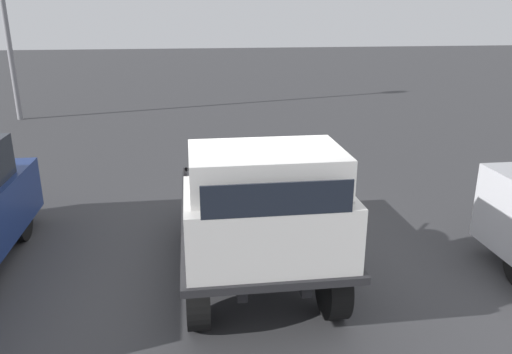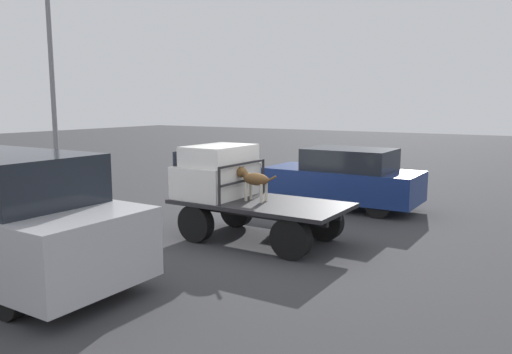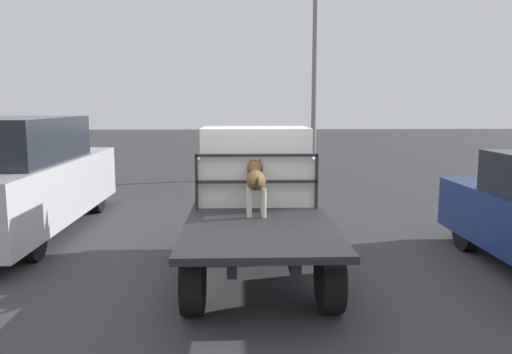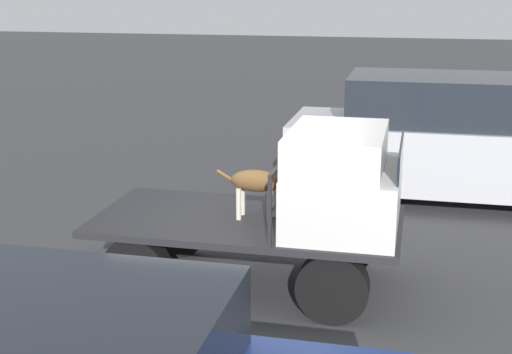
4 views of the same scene
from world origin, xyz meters
The scene contains 5 objects.
ground_plane centered at (0.00, 0.00, 0.00)m, with size 80.00×80.00×0.00m, color #38383A.
flatbed_truck centered at (0.00, 0.00, 0.59)m, with size 3.55×1.80×0.83m.
truck_cab centered at (1.09, 0.00, 1.35)m, with size 1.22×1.68×1.10m.
truck_headboard centered at (0.44, 0.00, 1.34)m, with size 0.04×1.68×0.76m.
dog centered at (0.19, 0.02, 1.29)m, with size 0.99×0.25×0.71m.
Camera 1 is at (5.78, -0.75, 3.26)m, focal length 35.00 mm.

